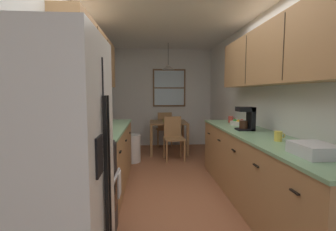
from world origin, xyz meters
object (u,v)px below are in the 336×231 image
object	(u,v)px
storage_canister	(93,127)
mug_spare	(278,136)
dining_chair_far	(164,127)
microwave_over_range	(60,65)
dining_table	(168,126)
dish_rack	(314,150)
trash_bin	(132,148)
refrigerator	(49,178)
stove_range	(78,194)
table_serving_bowl	(167,120)
mug_by_coffeemaker	(231,119)
fruit_bowl	(238,123)
coffee_maker	(247,118)
dining_chair_near	(174,136)

from	to	relation	value
storage_canister	mug_spare	size ratio (longest dim) A/B	1.73
mug_spare	dining_chair_far	bearing A→B (deg)	104.04
microwave_over_range	dining_table	world-z (taller)	microwave_over_range
dining_chair_far	dish_rack	bearing A→B (deg)	-78.11
trash_bin	mug_spare	distance (m)	3.05
refrigerator	dining_table	xyz separation A→B (m)	(1.06, 4.08, -0.26)
stove_range	dining_chair_far	size ratio (longest dim) A/B	1.22
storage_canister	trash_bin	bearing A→B (deg)	81.35
microwave_over_range	table_serving_bowl	world-z (taller)	microwave_over_range
dining_chair_far	mug_by_coffeemaker	bearing A→B (deg)	-66.40
refrigerator	storage_canister	size ratio (longest dim) A/B	8.72
mug_by_coffeemaker	fruit_bowl	bearing A→B (deg)	-87.36
microwave_over_range	table_serving_bowl	xyz separation A→B (m)	(1.19, 3.39, -0.89)
dining_table	coffee_maker	size ratio (longest dim) A/B	2.76
dining_table	mug_by_coffeemaker	world-z (taller)	mug_by_coffeemaker
stove_range	trash_bin	size ratio (longest dim) A/B	1.97
microwave_over_range	dining_table	size ratio (longest dim) A/B	0.71
dish_rack	refrigerator	bearing A→B (deg)	-171.68
refrigerator	microwave_over_range	world-z (taller)	microwave_over_range
coffee_maker	table_serving_bowl	world-z (taller)	coffee_maker
dining_table	mug_by_coffeemaker	xyz separation A→B (m)	(0.94, -1.65, 0.34)
coffee_maker	table_serving_bowl	bearing A→B (deg)	109.95
stove_range	mug_spare	xyz separation A→B (m)	(2.00, 0.18, 0.48)
dining_chair_near	table_serving_bowl	bearing A→B (deg)	97.54
refrigerator	dining_chair_near	size ratio (longest dim) A/B	1.95
microwave_over_range	dining_chair_far	xyz separation A→B (m)	(1.14, 4.04, -1.15)
refrigerator	dish_rack	xyz separation A→B (m)	(1.93, 0.28, 0.07)
fruit_bowl	coffee_maker	bearing A→B (deg)	-98.51
dining_table	coffee_maker	bearing A→B (deg)	-70.55
dining_table	dining_chair_near	xyz separation A→B (m)	(0.06, -0.64, -0.11)
fruit_bowl	microwave_over_range	bearing A→B (deg)	-146.27
stove_range	fruit_bowl	bearing A→B (deg)	35.17
fruit_bowl	table_serving_bowl	distance (m)	2.18
dining_chair_far	dish_rack	xyz separation A→B (m)	(0.94, -4.45, 0.45)
trash_bin	coffee_maker	bearing A→B (deg)	-45.43
dining_table	dining_chair_far	distance (m)	0.66
dining_chair_far	dining_table	bearing A→B (deg)	-84.58
stove_range	dish_rack	world-z (taller)	stove_range
mug_by_coffeemaker	trash_bin	bearing A→B (deg)	153.45
refrigerator	table_serving_bowl	distance (m)	4.20
table_serving_bowl	dining_chair_far	bearing A→B (deg)	93.64
stove_range	dining_chair_near	size ratio (longest dim) A/B	1.22
mug_spare	storage_canister	bearing A→B (deg)	166.99
table_serving_bowl	dish_rack	bearing A→B (deg)	-76.71
mug_by_coffeemaker	table_serving_bowl	bearing A→B (deg)	120.39
storage_canister	fruit_bowl	world-z (taller)	storage_canister
stove_range	microwave_over_range	world-z (taller)	microwave_over_range
table_serving_bowl	mug_by_coffeemaker	bearing A→B (deg)	-59.61
dining_chair_far	storage_canister	size ratio (longest dim) A/B	4.48
microwave_over_range	coffee_maker	size ratio (longest dim) A/B	1.95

